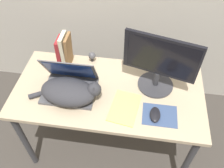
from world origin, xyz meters
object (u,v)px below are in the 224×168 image
(external_monitor, at_px, (160,63))
(book_row, at_px, (64,51))
(webcam, at_px, (92,56))
(notepad, at_px, (124,108))
(laptop, at_px, (70,85))
(computer_mouse, at_px, (155,115))
(cat, at_px, (70,92))

(external_monitor, bearing_deg, book_row, 169.66)
(book_row, distance_m, webcam, 0.20)
(book_row, height_order, notepad, book_row)
(notepad, distance_m, webcam, 0.49)
(laptop, height_order, computer_mouse, laptop)
(webcam, bearing_deg, cat, -99.97)
(computer_mouse, distance_m, webcam, 0.65)
(notepad, relative_size, webcam, 3.52)
(computer_mouse, distance_m, book_row, 0.76)
(cat, relative_size, external_monitor, 1.04)
(laptop, xyz_separation_m, webcam, (0.09, 0.30, 0.00))
(webcam, bearing_deg, external_monitor, -20.68)
(external_monitor, distance_m, notepad, 0.35)
(cat, height_order, book_row, book_row)
(cat, height_order, webcam, cat)
(computer_mouse, bearing_deg, laptop, 166.40)
(cat, relative_size, notepad, 1.73)
(book_row, bearing_deg, notepad, -36.03)
(computer_mouse, xyz_separation_m, webcam, (-0.48, 0.43, 0.03))
(notepad, bearing_deg, cat, 175.76)
(external_monitor, bearing_deg, webcam, 159.32)
(laptop, xyz_separation_m, external_monitor, (0.56, 0.12, 0.16))
(webcam, bearing_deg, book_row, -161.93)
(book_row, bearing_deg, cat, -69.78)
(notepad, bearing_deg, external_monitor, 49.81)
(laptop, xyz_separation_m, cat, (0.02, -0.07, 0.02))
(notepad, bearing_deg, laptop, 164.89)
(external_monitor, height_order, notepad, external_monitor)
(external_monitor, distance_m, webcam, 0.53)
(book_row, xyz_separation_m, webcam, (0.18, 0.06, -0.07))
(external_monitor, distance_m, computer_mouse, 0.32)
(laptop, relative_size, book_row, 1.34)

